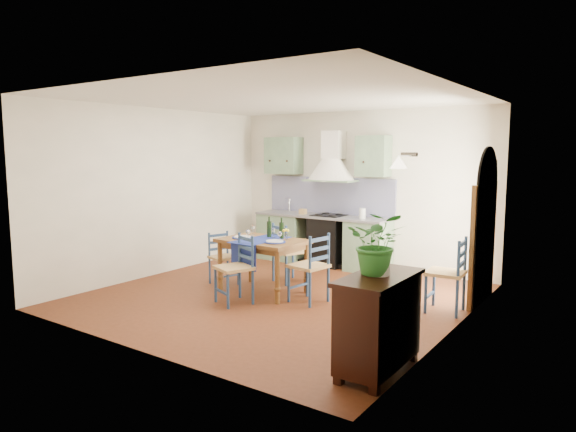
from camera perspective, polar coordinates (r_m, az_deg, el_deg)
The scene contains 13 objects.
floor at distance 7.51m, azimuth -1.01°, elevation -8.89°, with size 5.00×5.00×0.00m, color #49210F.
back_wall at distance 9.45m, azimuth 4.78°, elevation 0.90°, with size 5.00×0.96×2.80m.
right_wall at distance 6.41m, azimuth 18.91°, elevation 0.16°, with size 0.26×5.00×2.80m.
left_wall at distance 8.94m, azimuth -14.18°, elevation 2.60°, with size 0.04×5.00×2.80m, color beige.
ceiling at distance 7.25m, azimuth -1.06°, elevation 12.93°, with size 5.00×5.00×0.01m, color silver.
dining_table at distance 7.58m, azimuth -2.82°, elevation -3.30°, with size 1.29×0.98×1.11m.
chair_near at distance 7.10m, azimuth -5.80°, elevation -5.79°, with size 0.57×0.57×0.95m.
chair_far at distance 8.18m, azimuth -0.02°, elevation -4.01°, with size 0.58×0.58×0.95m.
chair_left at distance 8.16m, azimuth -7.27°, elevation -4.60°, with size 0.48×0.48×0.81m.
chair_right at distance 7.09m, azimuth 2.50°, elevation -5.68°, with size 0.52×0.52×0.97m.
chair_spare at distance 6.97m, azimuth 17.39°, elevation -6.15°, with size 0.49×0.49×0.98m.
sideboard at distance 4.99m, azimuth 9.98°, elevation -11.26°, with size 0.50×1.05×0.94m.
potted_plant at distance 4.83m, azimuth 9.94°, elevation -2.99°, with size 0.54×0.46×0.59m, color #287229.
Camera 1 is at (4.21, -5.86, 2.07)m, focal length 32.00 mm.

